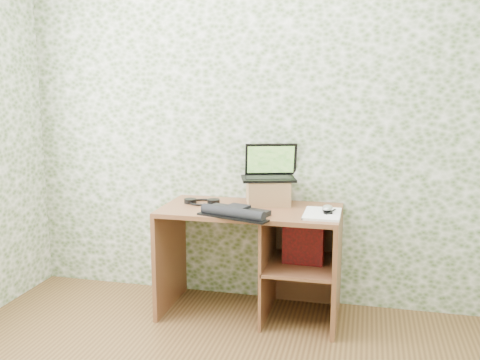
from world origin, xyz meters
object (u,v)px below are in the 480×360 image
(keyboard, at_px, (235,212))
(notepad, at_px, (322,214))
(laptop, at_px, (269,171))
(riser, at_px, (268,192))
(desk, at_px, (263,246))

(keyboard, distance_m, notepad, 0.56)
(notepad, bearing_deg, laptop, 146.24)
(riser, distance_m, notepad, 0.46)
(desk, height_order, riser, riser)
(riser, distance_m, laptop, 0.15)
(keyboard, height_order, notepad, keyboard)
(riser, height_order, notepad, riser)
(keyboard, xyz_separation_m, notepad, (0.54, 0.14, -0.02))
(keyboard, bearing_deg, notepad, 32.30)
(notepad, bearing_deg, desk, 165.20)
(laptop, height_order, keyboard, laptop)
(riser, xyz_separation_m, laptop, (0.00, 0.04, 0.14))
(desk, distance_m, laptop, 0.52)
(desk, bearing_deg, laptop, 85.12)
(riser, relative_size, notepad, 0.88)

